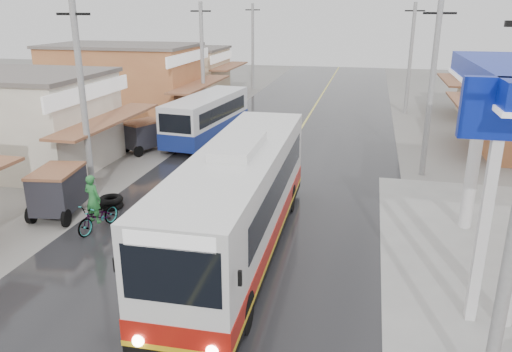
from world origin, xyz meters
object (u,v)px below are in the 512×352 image
Objects in this scene: tricycle_far at (143,134)px; second_bus at (207,117)px; tyre_stack at (111,202)px; coach_bus at (240,200)px; tricycle_near at (58,190)px; cyclist at (97,212)px.

second_bus is at bearing 71.91° from tricycle_far.
tyre_stack is (-0.45, -11.00, -1.21)m from second_bus.
second_bus is 4.10m from tricycle_far.
coach_bus is 12.57× the size of tyre_stack.
second_bus reaches higher than tricycle_near.
second_bus is 12.30m from tricycle_near.
cyclist is at bearing -83.31° from second_bus.
tricycle_far is at bearing 106.00° from tyre_stack.
coach_bus reaches higher than cyclist.
tricycle_near is at bearing 169.21° from coach_bus.
coach_bus is 4.91× the size of tricycle_near.
tricycle_near reaches higher than tricycle_far.
tricycle_far is at bearing 127.50° from coach_bus.
second_bus is at bearing 71.92° from tricycle_near.
tricycle_near is at bearing 169.54° from cyclist.
tricycle_far is (-0.75, 9.12, -0.08)m from tricycle_near.
tyre_stack is at bearing 27.37° from tricycle_near.
tyre_stack is at bearing -86.27° from second_bus.
cyclist is 0.88× the size of tricycle_near.
coach_bus is 6.65m from tyre_stack.
cyclist reaches higher than tricycle_near.
second_bus is 3.16× the size of tricycle_far.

